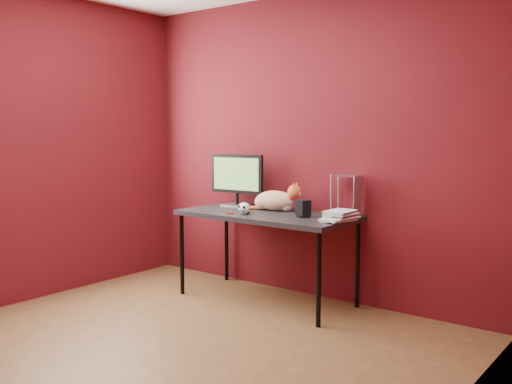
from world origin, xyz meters
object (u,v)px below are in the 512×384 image
Objects in this scene: desk at (266,219)px; cat at (276,200)px; speaker at (303,209)px; book_stack at (333,156)px; skull_mug at (244,208)px; monitor at (237,177)px.

cat is at bearing 97.99° from desk.
speaker is 0.14× the size of book_stack.
skull_mug is at bearing -166.69° from book_stack.
cat reaches higher than skull_mug.
skull_mug is 0.76× the size of speaker.
skull_mug is (0.37, -0.36, -0.21)m from monitor.
desk is 0.22m from cat.
desk is 2.76× the size of monitor.
book_stack is (1.10, -0.19, 0.23)m from monitor.
skull_mug is 0.11× the size of book_stack.
book_stack is at bearing -21.71° from cat.
cat is 0.54× the size of book_stack.
speaker is 0.50m from book_stack.
cat is 5.10× the size of skull_mug.
monitor is 0.88m from speaker.
speaker reaches higher than skull_mug.
book_stack is at bearing 2.83° from skull_mug.
desk is at bearing 179.64° from book_stack.
monitor is 1.14m from book_stack.
book_stack reaches higher than desk.
cat is 0.79m from book_stack.
speaker reaches higher than desk.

